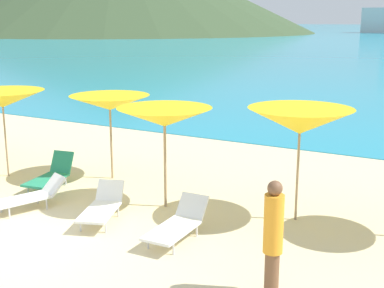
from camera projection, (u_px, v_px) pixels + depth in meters
ground_plane at (248, 141)px, 18.05m from camera, size 50.00×100.00×0.30m
umbrella_1 at (2, 99)px, 13.02m from camera, size 2.17×2.17×2.21m
umbrella_2 at (110, 103)px, 12.83m from camera, size 2.14×2.14×2.13m
umbrella_3 at (165, 117)px, 10.81m from camera, size 2.02×2.02×2.17m
umbrella_4 at (300, 121)px, 10.06m from camera, size 2.26×2.26×2.28m
lounge_chair_0 at (51, 174)px, 12.52m from camera, size 0.80×1.51×0.75m
lounge_chair_2 at (31, 195)px, 11.05m from camera, size 1.00×1.60×0.63m
lounge_chair_5 at (102, 206)px, 10.39m from camera, size 1.05×1.59×0.66m
lounge_chair_6 at (178, 224)px, 9.53m from camera, size 0.63×1.59×0.66m
beachgoer_0 at (273, 234)px, 7.45m from camera, size 0.29×0.29×1.75m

